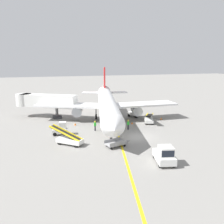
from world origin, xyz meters
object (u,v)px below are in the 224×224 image
Objects in this scene: jet_bridge at (42,101)px; safety_cone_nose_left at (75,124)px; ground_crew_marshaller at (95,126)px; baggage_tug_by_cargo_door at (61,129)px; safety_cone_wingtip_left at (132,123)px; safety_cone_nose_right at (161,118)px; safety_cone_wingtip_right at (109,135)px; baggage_cart_loaded at (116,143)px; ground_crew_wing_walker at (128,124)px; belt_loader_forward_hold at (69,139)px; pushback_tug at (165,155)px; airliner at (107,104)px; baggage_tug_near_wing at (135,113)px; belt_loader_aft_hold at (149,119)px.

safety_cone_nose_left is at bearing -56.40° from jet_bridge.
baggage_tug_by_cargo_door is at bearing -175.71° from ground_crew_marshaller.
jet_bridge is 19.23m from safety_cone_wingtip_left.
safety_cone_nose_right is 14.89m from safety_cone_wingtip_right.
safety_cone_nose_right and safety_cone_wingtip_right have the same top height.
jet_bridge is 3.20× the size of baggage_cart_loaded.
safety_cone_wingtip_right is (-4.22, -2.58, -0.69)m from ground_crew_wing_walker.
safety_cone_nose_right is (17.25, -1.05, 0.00)m from safety_cone_nose_left.
jet_bridge is at bearing 122.91° from ground_crew_marshaller.
belt_loader_forward_hold is 21.38m from safety_cone_nose_right.
baggage_cart_loaded is 2.26× the size of ground_crew_wing_walker.
pushback_tug is 1.57× the size of baggage_tug_by_cargo_door.
safety_cone_nose_right is at bearing 61.26° from pushback_tug.
jet_bridge reaches higher than baggage_cart_loaded.
jet_bridge is 7.23× the size of ground_crew_wing_walker.
airliner is 11.40m from safety_cone_nose_right.
ground_crew_wing_walker is 9.95m from safety_cone_nose_left.
baggage_tug_near_wing is 5.21m from belt_loader_aft_hold.
safety_cone_wingtip_left is (13.32, 2.44, -0.71)m from baggage_tug_by_cargo_door.
ground_crew_marshaller is (-10.99, -1.89, 0.13)m from belt_loader_aft_hold.
airliner reaches higher than safety_cone_nose_left.
safety_cone_wingtip_right is (0.40, 4.43, -0.25)m from baggage_cart_loaded.
safety_cone_nose_right is at bearing 10.55° from baggage_tug_by_cargo_door.
ground_crew_marshaller is at bearing -165.22° from safety_cone_wingtip_left.
baggage_tug_near_wing is 6.08× the size of safety_cone_nose_right.
baggage_tug_near_wing reaches higher than ground_crew_wing_walker.
belt_loader_forward_hold is 1.20× the size of baggage_cart_loaded.
pushback_tug is 17.62m from baggage_tug_by_cargo_door.
ground_crew_wing_walker is 9.98m from safety_cone_nose_right.
safety_cone_nose_left is at bearing 167.02° from safety_cone_wingtip_left.
belt_loader_forward_hold is 2.70× the size of ground_crew_marshaller.
pushback_tug reaches higher than ground_crew_marshaller.
baggage_tug_near_wing is at bearing 60.02° from ground_crew_wing_walker.
baggage_tug_near_wing is at bearing 11.56° from safety_cone_nose_left.
belt_loader_forward_hold is (-15.31, -12.27, -0.15)m from baggage_tug_near_wing.
baggage_tug_by_cargo_door is at bearing -146.61° from airliner.
safety_cone_nose_left is (-12.97, -2.65, -0.71)m from baggage_tug_near_wing.
safety_cone_wingtip_right is (-3.27, 11.07, -0.77)m from pushback_tug.
belt_loader_aft_hold is 3.01× the size of ground_crew_marshaller.
ground_crew_marshaller is 3.86× the size of safety_cone_nose_right.
safety_cone_wingtip_right is (-6.25, -5.64, 0.00)m from safety_cone_wingtip_left.
ground_crew_marshaller is (-10.27, -7.05, -0.02)m from baggage_tug_near_wing.
baggage_tug_near_wing is 6.08× the size of safety_cone_nose_left.
belt_loader_aft_hold is 11.61× the size of safety_cone_nose_left.
jet_bridge is 27.92× the size of safety_cone_nose_left.
belt_loader_forward_hold is 6.64m from safety_cone_wingtip_right.
belt_loader_forward_hold is 10.44× the size of safety_cone_wingtip_right.
ground_crew_wing_walker is 3.73m from safety_cone_wingtip_left.
safety_cone_wingtip_right is at bearing -129.79° from baggage_tug_near_wing.
pushback_tug is 11.57m from safety_cone_wingtip_right.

